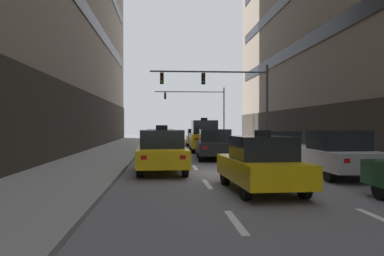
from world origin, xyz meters
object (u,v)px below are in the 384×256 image
(car_driving_2, at_px, (161,142))
(traffic_signal_0, at_px, (226,89))
(taxi_driving_1, at_px, (162,152))
(taxi_driving_5, at_px, (196,138))
(taxi_driving_4, at_px, (261,164))
(taxi_driving_0, at_px, (204,136))
(car_parked_1, at_px, (336,154))
(car_parked_2, at_px, (281,146))
(car_driving_3, at_px, (214,144))
(traffic_signal_1, at_px, (203,104))

(car_driving_2, xyz_separation_m, traffic_signal_0, (4.85, 4.43, 3.79))
(taxi_driving_1, distance_m, taxi_driving_5, 20.08)
(car_driving_2, relative_size, taxi_driving_5, 1.07)
(taxi_driving_4, bearing_deg, taxi_driving_0, 89.68)
(car_parked_1, relative_size, car_parked_2, 1.09)
(car_driving_2, distance_m, taxi_driving_5, 11.30)
(taxi_driving_1, bearing_deg, traffic_signal_0, 70.29)
(taxi_driving_0, xyz_separation_m, car_parked_1, (3.48, -13.68, -0.27))
(car_parked_2, height_order, traffic_signal_0, traffic_signal_0)
(taxi_driving_4, relative_size, traffic_signal_0, 0.49)
(car_parked_2, xyz_separation_m, traffic_signal_0, (-1.65, 8.28, 3.83))
(taxi_driving_5, xyz_separation_m, traffic_signal_0, (1.75, -6.44, 3.84))
(car_driving_3, height_order, traffic_signal_1, traffic_signal_1)
(taxi_driving_4, bearing_deg, car_driving_3, 89.77)
(car_driving_2, bearing_deg, car_parked_2, -30.63)
(traffic_signal_1, bearing_deg, taxi_driving_0, -95.70)
(taxi_driving_4, bearing_deg, car_parked_2, 70.01)
(car_driving_3, relative_size, car_parked_2, 1.08)
(taxi_driving_0, xyz_separation_m, traffic_signal_1, (2.25, 22.59, 3.54))
(traffic_signal_0, bearing_deg, car_parked_2, -78.74)
(taxi_driving_5, distance_m, traffic_signal_1, 15.37)
(car_parked_2, bearing_deg, taxi_driving_5, 102.99)
(traffic_signal_0, bearing_deg, taxi_driving_5, 105.18)
(taxi_driving_1, height_order, taxi_driving_5, taxi_driving_1)
(taxi_driving_0, xyz_separation_m, taxi_driving_5, (0.09, 7.88, -0.34))
(taxi_driving_0, distance_m, taxi_driving_5, 7.88)
(car_parked_1, height_order, traffic_signal_1, traffic_signal_1)
(car_driving_2, height_order, traffic_signal_1, traffic_signal_1)
(taxi_driving_0, height_order, traffic_signal_1, traffic_signal_1)
(car_driving_3, height_order, traffic_signal_0, traffic_signal_0)
(taxi_driving_1, distance_m, car_driving_3, 6.64)
(taxi_driving_4, distance_m, traffic_signal_1, 39.52)
(traffic_signal_0, bearing_deg, taxi_driving_0, -141.88)
(car_driving_2, xyz_separation_m, car_parked_1, (6.50, -10.69, 0.03))
(taxi_driving_0, bearing_deg, traffic_signal_1, 84.30)
(taxi_driving_4, bearing_deg, traffic_signal_0, 83.93)
(car_driving_3, distance_m, taxi_driving_4, 10.66)
(taxi_driving_1, relative_size, traffic_signal_0, 0.52)
(taxi_driving_5, bearing_deg, car_parked_1, -81.05)
(car_driving_2, distance_m, car_parked_1, 12.51)
(taxi_driving_0, height_order, taxi_driving_4, taxi_driving_0)
(taxi_driving_0, bearing_deg, car_parked_2, -63.03)
(car_driving_3, xyz_separation_m, taxi_driving_4, (-0.04, -10.66, -0.04))
(car_driving_3, bearing_deg, car_parked_1, -65.31)
(car_driving_2, bearing_deg, car_parked_1, -58.69)
(car_driving_2, xyz_separation_m, traffic_signal_1, (5.27, 25.58, 3.84))
(taxi_driving_1, relative_size, car_parked_1, 1.01)
(car_driving_3, bearing_deg, car_driving_2, 134.62)
(taxi_driving_1, relative_size, taxi_driving_4, 1.07)
(taxi_driving_1, xyz_separation_m, car_parked_1, (6.45, -1.71, -0.00))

